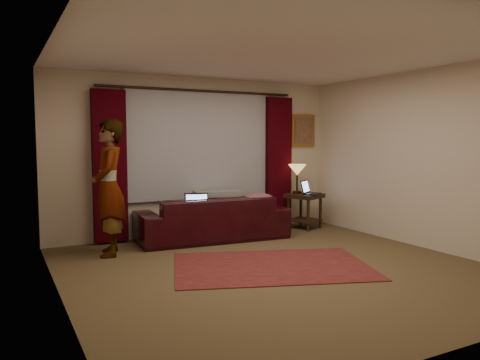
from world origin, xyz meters
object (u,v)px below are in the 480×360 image
tiffany_lamp (297,179)px  person (109,188)px  end_table (304,211)px  laptop_table (312,187)px  sofa (212,210)px  laptop_sofa (197,203)px

tiffany_lamp → person: (-3.41, -0.46, 0.05)m
end_table → laptop_table: bearing=-63.8°
end_table → tiffany_lamp: 0.59m
sofa → end_table: bearing=-173.1°
person → sofa: bearing=111.9°
tiffany_lamp → laptop_table: bearing=-58.3°
sofa → laptop_sofa: size_ratio=5.87×
sofa → end_table: (1.84, 0.09, -0.17)m
laptop_sofa → laptop_table: (2.20, 0.06, 0.13)m
tiffany_lamp → person: 3.45m
person → laptop_sofa: bearing=109.4°
end_table → person: (-3.50, -0.35, 0.62)m
tiffany_lamp → person: person is taller
end_table → tiffany_lamp: size_ratio=1.19×
sofa → tiffany_lamp: size_ratio=4.54×
laptop_sofa → laptop_table: bearing=17.9°
sofa → laptop_sofa: 0.35m
tiffany_lamp → laptop_table: tiffany_lamp is taller
laptop_sofa → end_table: size_ratio=0.65×
sofa → person: bearing=13.3°
laptop_table → person: size_ratio=0.20×
tiffany_lamp → laptop_sofa: bearing=-171.5°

